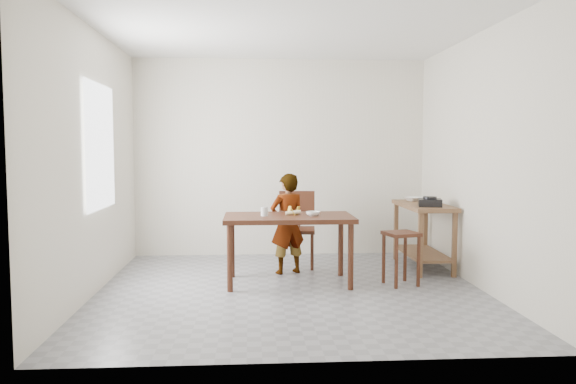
{
  "coord_description": "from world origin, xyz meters",
  "views": [
    {
      "loc": [
        -0.4,
        -5.77,
        1.48
      ],
      "look_at": [
        0.0,
        0.4,
        1.0
      ],
      "focal_mm": 35.0,
      "sensor_mm": 36.0,
      "label": 1
    }
  ],
  "objects": [
    {
      "name": "dining_table",
      "position": [
        0.0,
        0.3,
        0.38
      ],
      "size": [
        1.4,
        0.8,
        0.75
      ],
      "primitive_type": null,
      "color": "#3F1E11",
      "rests_on": "floor"
    },
    {
      "name": "dining_chair",
      "position": [
        0.16,
        1.15,
        0.47
      ],
      "size": [
        0.5,
        0.5,
        0.94
      ],
      "primitive_type": null,
      "rotation": [
        0.0,
        0.0,
        -0.1
      ],
      "color": "#3F1E11",
      "rests_on": "floor"
    },
    {
      "name": "banana",
      "position": [
        0.05,
        0.35,
        0.78
      ],
      "size": [
        0.2,
        0.15,
        0.07
      ],
      "primitive_type": null,
      "rotation": [
        0.0,
        0.0,
        0.11
      ],
      "color": "#EFBF53",
      "rests_on": "dining_table"
    },
    {
      "name": "gas_burner",
      "position": [
        1.7,
        0.68,
        0.84
      ],
      "size": [
        0.32,
        0.32,
        0.09
      ],
      "primitive_type": "cube",
      "rotation": [
        0.0,
        0.0,
        -0.24
      ],
      "color": "black",
      "rests_on": "prep_counter"
    },
    {
      "name": "ceiling",
      "position": [
        0.0,
        0.0,
        2.72
      ],
      "size": [
        4.0,
        4.0,
        0.04
      ],
      "primitive_type": "cube",
      "color": "white",
      "rests_on": "wall_back"
    },
    {
      "name": "prep_counter",
      "position": [
        1.72,
        1.0,
        0.4
      ],
      "size": [
        0.5,
        1.2,
        0.8
      ],
      "primitive_type": null,
      "color": "brown",
      "rests_on": "floor"
    },
    {
      "name": "small_bowl",
      "position": [
        0.26,
        0.25,
        0.77
      ],
      "size": [
        0.19,
        0.19,
        0.05
      ],
      "primitive_type": "imported",
      "rotation": [
        0.0,
        0.0,
        -0.27
      ],
      "color": "white",
      "rests_on": "dining_table"
    },
    {
      "name": "stool",
      "position": [
        1.21,
        0.15,
        0.29
      ],
      "size": [
        0.41,
        0.41,
        0.58
      ],
      "primitive_type": null,
      "rotation": [
        0.0,
        0.0,
        0.28
      ],
      "color": "#3F1E11",
      "rests_on": "floor"
    },
    {
      "name": "serving_bowl",
      "position": [
        1.69,
        1.34,
        0.83
      ],
      "size": [
        0.28,
        0.28,
        0.05
      ],
      "primitive_type": "imported",
      "rotation": [
        0.0,
        0.0,
        0.42
      ],
      "color": "white",
      "rests_on": "prep_counter"
    },
    {
      "name": "wall_front",
      "position": [
        0.0,
        -2.02,
        1.35
      ],
      "size": [
        4.0,
        0.04,
        2.7
      ],
      "primitive_type": "cube",
      "color": "silver",
      "rests_on": "ground"
    },
    {
      "name": "floor",
      "position": [
        0.0,
        0.0,
        -0.02
      ],
      "size": [
        4.0,
        4.0,
        0.04
      ],
      "primitive_type": "cube",
      "color": "slate",
      "rests_on": "ground"
    },
    {
      "name": "wall_right",
      "position": [
        2.02,
        0.0,
        1.35
      ],
      "size": [
        0.04,
        4.0,
        2.7
      ],
      "primitive_type": "cube",
      "color": "silver",
      "rests_on": "ground"
    },
    {
      "name": "wall_back",
      "position": [
        0.0,
        2.02,
        1.35
      ],
      "size": [
        4.0,
        0.04,
        2.7
      ],
      "primitive_type": "cube",
      "color": "silver",
      "rests_on": "ground"
    },
    {
      "name": "glass_tumbler",
      "position": [
        -0.27,
        0.28,
        0.8
      ],
      "size": [
        0.09,
        0.09,
        0.1
      ],
      "primitive_type": "cylinder",
      "rotation": [
        0.0,
        0.0,
        -0.2
      ],
      "color": "silver",
      "rests_on": "dining_table"
    },
    {
      "name": "window_pane",
      "position": [
        -1.97,
        0.2,
        1.5
      ],
      "size": [
        0.02,
        1.1,
        1.3
      ],
      "primitive_type": "cube",
      "color": "white",
      "rests_on": "wall_left"
    },
    {
      "name": "wall_left",
      "position": [
        -2.02,
        0.0,
        1.35
      ],
      "size": [
        0.04,
        4.0,
        2.7
      ],
      "primitive_type": "cube",
      "color": "silver",
      "rests_on": "ground"
    },
    {
      "name": "child",
      "position": [
        0.02,
        0.79,
        0.59
      ],
      "size": [
        0.51,
        0.42,
        1.19
      ],
      "primitive_type": "imported",
      "rotation": [
        0.0,
        0.0,
        3.52
      ],
      "color": "silver",
      "rests_on": "floor"
    }
  ]
}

